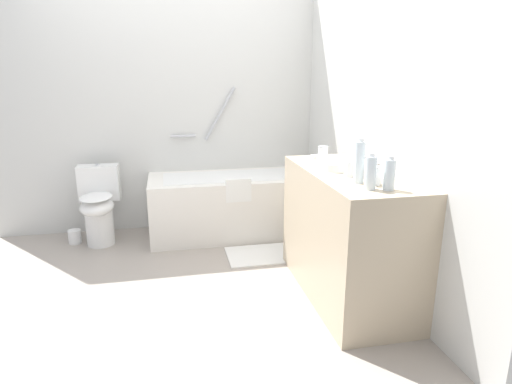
{
  "coord_description": "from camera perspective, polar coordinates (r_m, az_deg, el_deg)",
  "views": [
    {
      "loc": [
        -0.02,
        -2.85,
        1.47
      ],
      "look_at": [
        0.6,
        0.11,
        0.63
      ],
      "focal_mm": 30.13,
      "sensor_mm": 36.0,
      "label": 1
    }
  ],
  "objects": [
    {
      "name": "water_bottle_1",
      "position": [
        2.39,
        14.98,
        2.51
      ],
      "size": [
        0.06,
        0.06,
        0.2
      ],
      "color": "silver",
      "rests_on": "vanity_counter"
    },
    {
      "name": "drinking_glass_1",
      "position": [
        2.67,
        12.46,
        2.97
      ],
      "size": [
        0.07,
        0.07,
        0.09
      ],
      "primitive_type": "cylinder",
      "color": "white",
      "rests_on": "vanity_counter"
    },
    {
      "name": "bathtub",
      "position": [
        4.04,
        -3.18,
        -1.44
      ],
      "size": [
        1.51,
        0.66,
        1.35
      ],
      "color": "white",
      "rests_on": "ground_plane"
    },
    {
      "name": "wall_back_tiled",
      "position": [
        4.21,
        -11.72,
        11.17
      ],
      "size": [
        3.19,
        0.1,
        2.36
      ],
      "primitive_type": "cube",
      "color": "silver",
      "rests_on": "ground_plane"
    },
    {
      "name": "vanity_counter",
      "position": [
        2.95,
        12.02,
        -5.54
      ],
      "size": [
        0.54,
        1.22,
        0.86
      ],
      "primitive_type": "cube",
      "color": "tan",
      "rests_on": "ground_plane"
    },
    {
      "name": "sink_basin",
      "position": [
        2.91,
        11.53,
        3.58
      ],
      "size": [
        0.35,
        0.35,
        0.05
      ],
      "primitive_type": "cylinder",
      "color": "white",
      "rests_on": "vanity_counter"
    },
    {
      "name": "water_bottle_2",
      "position": [
        2.51,
        13.58,
        3.9
      ],
      "size": [
        0.06,
        0.06,
        0.26
      ],
      "color": "silver",
      "rests_on": "vanity_counter"
    },
    {
      "name": "toilet",
      "position": [
        4.04,
        -20.17,
        -1.63
      ],
      "size": [
        0.35,
        0.5,
        0.69
      ],
      "rotation": [
        0.0,
        0.0,
        -1.58
      ],
      "color": "white",
      "rests_on": "ground_plane"
    },
    {
      "name": "drinking_glass_0",
      "position": [
        3.15,
        8.88,
        5.1
      ],
      "size": [
        0.07,
        0.07,
        0.1
      ],
      "primitive_type": "cylinder",
      "color": "white",
      "rests_on": "vanity_counter"
    },
    {
      "name": "wall_right_mirror",
      "position": [
        3.22,
        15.61,
        9.71
      ],
      "size": [
        0.1,
        3.0,
        2.36
      ],
      "primitive_type": "cube",
      "color": "silver",
      "rests_on": "ground_plane"
    },
    {
      "name": "soap_dish",
      "position": [
        3.25,
        8.2,
        4.71
      ],
      "size": [
        0.09,
        0.06,
        0.02
      ],
      "primitive_type": "cube",
      "color": "white",
      "rests_on": "vanity_counter"
    },
    {
      "name": "toilet_paper_roll",
      "position": [
        4.19,
        -22.93,
        -5.47
      ],
      "size": [
        0.11,
        0.11,
        0.12
      ],
      "primitive_type": "cylinder",
      "color": "white",
      "rests_on": "ground_plane"
    },
    {
      "name": "bath_mat",
      "position": [
        3.63,
        0.49,
        -8.34
      ],
      "size": [
        0.54,
        0.42,
        0.01
      ],
      "primitive_type": "cube",
      "color": "white",
      "rests_on": "ground_plane"
    },
    {
      "name": "drinking_glass_2",
      "position": [
        2.51,
        15.46,
        2.12
      ],
      "size": [
        0.08,
        0.08,
        0.1
      ],
      "primitive_type": "cylinder",
      "color": "white",
      "rests_on": "vanity_counter"
    },
    {
      "name": "water_bottle_0",
      "position": [
        2.41,
        17.3,
        2.25
      ],
      "size": [
        0.06,
        0.06,
        0.19
      ],
      "color": "silver",
      "rests_on": "vanity_counter"
    },
    {
      "name": "sink_faucet",
      "position": [
        2.99,
        15.05,
        3.87
      ],
      "size": [
        0.13,
        0.15,
        0.08
      ],
      "color": "#A5A5AA",
      "rests_on": "vanity_counter"
    },
    {
      "name": "ground_plane",
      "position": [
        3.21,
        -10.33,
        -12.11
      ],
      "size": [
        3.79,
        3.79,
        0.0
      ],
      "primitive_type": "plane",
      "color": "#9E9389"
    }
  ]
}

